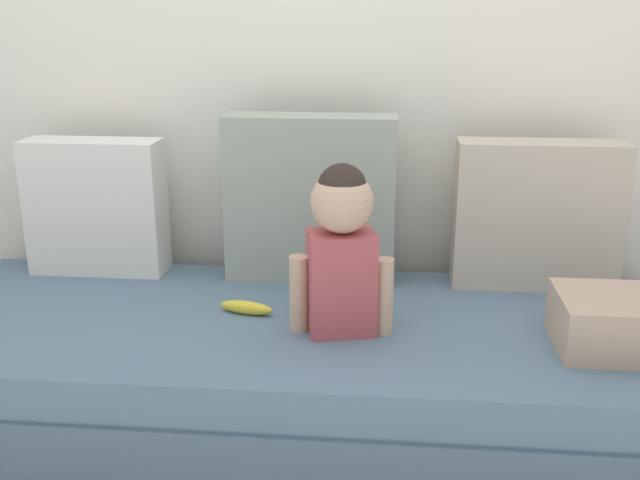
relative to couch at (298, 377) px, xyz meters
The scene contains 9 objects.
ground_plane 0.19m from the couch, ahead, with size 12.00×12.00×0.00m, color #B2ADA3.
back_wall 1.14m from the couch, 90.00° to the left, with size 5.62×0.10×2.33m, color silver.
couch is the anchor object (origin of this frame).
throw_pillow_left 0.94m from the couch, 154.12° to the left, with size 0.47×0.16×0.47m, color silver.
throw_pillow_center 0.60m from the couch, 90.00° to the left, with size 0.57×0.16×0.56m, color #99A393.
throw_pillow_right 0.94m from the couch, 25.88° to the left, with size 0.54×0.16×0.49m, color #C1B29E.
toddler 0.49m from the couch, 29.35° to the right, with size 0.30×0.18×0.49m.
banana 0.27m from the couch, behind, with size 0.17×0.04×0.04m, color yellow.
folded_blanket 0.98m from the couch, ahead, with size 0.40×0.28×0.15m, color tan.
Camera 1 is at (0.27, -2.04, 1.28)m, focal length 41.45 mm.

